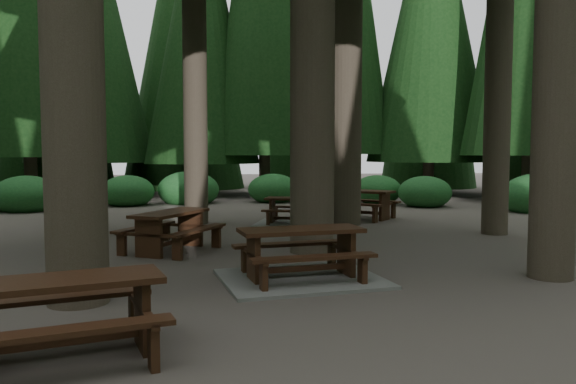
{
  "coord_description": "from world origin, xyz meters",
  "views": [
    {
      "loc": [
        -1.14,
        -10.31,
        1.9
      ],
      "look_at": [
        0.46,
        1.08,
        1.1
      ],
      "focal_mm": 35.0,
      "sensor_mm": 36.0,
      "label": 1
    }
  ],
  "objects": [
    {
      "name": "picnic_table_e",
      "position": [
        -2.47,
        -5.03,
        0.5
      ],
      "size": [
        2.08,
        1.84,
        0.76
      ],
      "rotation": [
        0.0,
        0.0,
        0.28
      ],
      "color": "#341B0F",
      "rests_on": "ground"
    },
    {
      "name": "picnic_table_d",
      "position": [
        3.17,
        5.4,
        0.55
      ],
      "size": [
        2.45,
        2.42,
        0.83
      ],
      "rotation": [
        0.0,
        0.0,
        -0.72
      ],
      "color": "#341B0F",
      "rests_on": "ground"
    },
    {
      "name": "shrub_ring",
      "position": [
        0.7,
        0.75,
        0.4
      ],
      "size": [
        23.86,
        24.64,
        1.49
      ],
      "color": "#1F5C28",
      "rests_on": "ground"
    },
    {
      "name": "picnic_table_c",
      "position": [
        1.15,
        4.32,
        0.24
      ],
      "size": [
        2.55,
        2.31,
        0.72
      ],
      "rotation": [
        0.0,
        0.0,
        -0.3
      ],
      "color": "gray",
      "rests_on": "ground"
    },
    {
      "name": "picnic_table_a",
      "position": [
        0.2,
        -2.15,
        0.27
      ],
      "size": [
        2.59,
        2.25,
        0.79
      ],
      "rotation": [
        0.0,
        0.0,
        0.15
      ],
      "color": "gray",
      "rests_on": "ground"
    },
    {
      "name": "ground",
      "position": [
        0.0,
        0.0,
        0.0
      ],
      "size": [
        80.0,
        80.0,
        0.0
      ],
      "primitive_type": "plane",
      "color": "#4F4640",
      "rests_on": "ground"
    },
    {
      "name": "picnic_table_b",
      "position": [
        -1.89,
        0.63,
        0.52
      ],
      "size": [
        2.14,
        2.27,
        0.78
      ],
      "rotation": [
        0.0,
        0.0,
        1.06
      ],
      "color": "#341B0F",
      "rests_on": "ground"
    }
  ]
}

